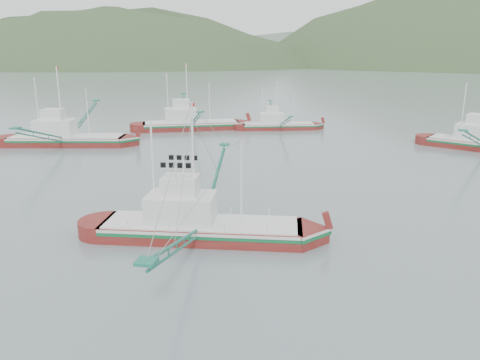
% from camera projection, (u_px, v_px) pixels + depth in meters
% --- Properties ---
extents(ground, '(1200.00, 1200.00, 0.00)m').
position_uv_depth(ground, '(224.00, 248.00, 31.91)').
color(ground, slate).
rests_on(ground, ground).
extents(main_boat, '(14.58, 25.87, 10.49)m').
position_uv_depth(main_boat, '(198.00, 218.00, 33.27)').
color(main_boat, maroon).
rests_on(main_boat, ground).
extents(bg_boat_left, '(16.57, 28.86, 11.78)m').
position_uv_depth(bg_boat_left, '(65.00, 131.00, 65.89)').
color(bg_boat_left, maroon).
rests_on(bg_boat_left, ground).
extents(bg_boat_far, '(12.73, 21.86, 9.02)m').
position_uv_depth(bg_boat_far, '(278.00, 120.00, 79.35)').
color(bg_boat_far, maroon).
rests_on(bg_boat_far, ground).
extents(bg_boat_extra, '(16.52, 27.94, 11.78)m').
position_uv_depth(bg_boat_extra, '(190.00, 116.00, 78.88)').
color(bg_boat_extra, maroon).
rests_on(bg_boat_extra, ground).
extents(headland_left, '(448.00, 308.00, 210.00)m').
position_uv_depth(headland_left, '(110.00, 66.00, 404.53)').
color(headland_left, '#324B26').
rests_on(headland_left, ground).
extents(ridge_distant, '(960.00, 400.00, 240.00)m').
position_uv_depth(ridge_distant, '(349.00, 61.00, 557.01)').
color(ridge_distant, slate).
rests_on(ridge_distant, ground).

